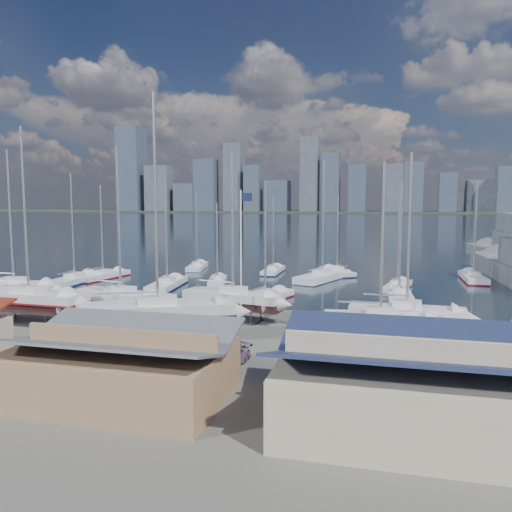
# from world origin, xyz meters

# --- Properties ---
(ground) EXTENTS (1400.00, 1400.00, 0.00)m
(ground) POSITION_xyz_m (0.00, -10.00, 0.00)
(ground) COLOR #605E59
(ground) RESTS_ON ground
(water) EXTENTS (1400.00, 600.00, 0.40)m
(water) POSITION_xyz_m (0.00, 300.00, -0.15)
(water) COLOR #192D3A
(water) RESTS_ON ground
(far_shore) EXTENTS (1400.00, 80.00, 2.20)m
(far_shore) POSITION_xyz_m (0.00, 560.00, 1.10)
(far_shore) COLOR #2D332D
(far_shore) RESTS_ON ground
(skyline) EXTENTS (639.14, 43.80, 107.69)m
(skyline) POSITION_xyz_m (-7.83, 553.76, 39.09)
(skyline) COLOR #475166
(skyline) RESTS_ON far_shore
(shed_grey) EXTENTS (12.60, 8.40, 4.17)m
(shed_grey) POSITION_xyz_m (0.00, -26.00, 2.15)
(shed_grey) COLOR #8C6B4C
(shed_grey) RESTS_ON ground
(shed_blue) EXTENTS (13.65, 9.45, 4.71)m
(shed_blue) POSITION_xyz_m (16.00, -26.00, 2.42)
(shed_blue) COLOR #BFB293
(shed_blue) RESTS_ON ground
(sailboat_cradle_0) EXTENTS (10.46, 3.12, 16.75)m
(sailboat_cradle_0) POSITION_xyz_m (-23.73, -6.31, 2.11)
(sailboat_cradle_0) COLOR #2D2D33
(sailboat_cradle_0) RESTS_ON ground
(sailboat_cradle_1) EXTENTS (11.44, 3.63, 18.13)m
(sailboat_cradle_1) POSITION_xyz_m (-17.49, -11.78, 2.18)
(sailboat_cradle_1) COLOR #2D2D33
(sailboat_cradle_1) RESTS_ON ground
(sailboat_cradle_2) EXTENTS (10.46, 5.04, 16.42)m
(sailboat_cradle_2) POSITION_xyz_m (-9.65, -8.75, 2.10)
(sailboat_cradle_2) COLOR #2D2D33
(sailboat_cradle_2) RESTS_ON ground
(sailboat_cradle_3) EXTENTS (12.74, 8.34, 19.76)m
(sailboat_cradle_3) POSITION_xyz_m (-3.08, -14.55, 2.27)
(sailboat_cradle_3) COLOR #2D2D33
(sailboat_cradle_3) RESTS_ON ground
(sailboat_cradle_4) EXTENTS (10.10, 4.54, 15.94)m
(sailboat_cradle_4) POSITION_xyz_m (0.64, -5.90, 2.07)
(sailboat_cradle_4) COLOR #2D2D33
(sailboat_cradle_4) RESTS_ON ground
(sailboat_cradle_5) EXTENTS (8.99, 3.26, 14.36)m
(sailboat_cradle_5) POSITION_xyz_m (14.41, -11.65, 1.99)
(sailboat_cradle_5) COLOR #2D2D33
(sailboat_cradle_5) RESTS_ON ground
(sailboat_cradle_6) EXTENTS (9.51, 3.10, 15.24)m
(sailboat_cradle_6) POSITION_xyz_m (16.51, -8.69, 2.03)
(sailboat_cradle_6) COLOR #2D2D33
(sailboat_cradle_6) RESTS_ON ground
(sailboat_moored_0) EXTENTS (3.75, 10.96, 16.11)m
(sailboat_moored_0) POSITION_xyz_m (-27.38, 9.87, 0.31)
(sailboat_moored_0) COLOR black
(sailboat_moored_0) RESTS_ON water
(sailboat_moored_1) EXTENTS (4.10, 10.04, 14.58)m
(sailboat_moored_1) POSITION_xyz_m (-25.76, 14.60, 0.31)
(sailboat_moored_1) COLOR black
(sailboat_moored_1) RESTS_ON water
(sailboat_moored_2) EXTENTS (4.31, 9.36, 13.65)m
(sailboat_moored_2) POSITION_xyz_m (-16.08, 28.32, 0.32)
(sailboat_moored_2) COLOR black
(sailboat_moored_2) RESTS_ON water
(sailboat_moored_3) EXTENTS (4.04, 10.55, 15.38)m
(sailboat_moored_3) POSITION_xyz_m (-13.11, 9.40, 0.31)
(sailboat_moored_3) COLOR black
(sailboat_moored_3) RESTS_ON water
(sailboat_moored_4) EXTENTS (4.05, 8.10, 11.79)m
(sailboat_moored_4) POSITION_xyz_m (-7.80, 14.50, 0.33)
(sailboat_moored_4) COLOR black
(sailboat_moored_4) RESTS_ON water
(sailboat_moored_5) EXTENTS (2.51, 8.71, 12.98)m
(sailboat_moored_5) POSITION_xyz_m (-2.47, 26.73, 0.31)
(sailboat_moored_5) COLOR black
(sailboat_moored_5) RESTS_ON water
(sailboat_moored_6) EXTENTS (5.36, 9.97, 14.36)m
(sailboat_moored_6) POSITION_xyz_m (1.60, 3.64, 0.31)
(sailboat_moored_6) COLOR black
(sailboat_moored_6) RESTS_ON water
(sailboat_moored_7) EXTENTS (7.22, 12.48, 18.19)m
(sailboat_moored_7) POSITION_xyz_m (6.14, 20.92, 0.33)
(sailboat_moored_7) COLOR black
(sailboat_moored_7) RESTS_ON water
(sailboat_moored_8) EXTENTS (6.54, 8.81, 13.10)m
(sailboat_moored_8) POSITION_xyz_m (7.63, 27.84, 0.31)
(sailboat_moored_8) COLOR black
(sailboat_moored_8) RESTS_ON water
(sailboat_moored_9) EXTENTS (2.96, 9.55, 14.29)m
(sailboat_moored_9) POSITION_xyz_m (16.52, 9.83, 0.32)
(sailboat_moored_9) COLOR black
(sailboat_moored_9) RESTS_ON water
(sailboat_moored_10) EXTENTS (4.23, 9.26, 13.37)m
(sailboat_moored_10) POSITION_xyz_m (16.49, 15.39, 0.31)
(sailboat_moored_10) COLOR black
(sailboat_moored_10) RESTS_ON water
(sailboat_moored_11) EXTENTS (2.87, 10.16, 15.17)m
(sailboat_moored_11) POSITION_xyz_m (27.34, 26.06, 0.31)
(sailboat_moored_11) COLOR black
(sailboat_moored_11) RESTS_ON water
(car_a) EXTENTS (1.74, 3.84, 1.28)m
(car_a) POSITION_xyz_m (-8.56, -19.21, 0.64)
(car_a) COLOR gray
(car_a) RESTS_ON ground
(car_b) EXTENTS (5.24, 3.41, 1.63)m
(car_b) POSITION_xyz_m (-4.21, -19.63, 0.82)
(car_b) COLOR gray
(car_b) RESTS_ON ground
(car_c) EXTENTS (2.80, 5.74, 1.57)m
(car_c) POSITION_xyz_m (1.05, -21.96, 0.79)
(car_c) COLOR gray
(car_c) RESTS_ON ground
(car_d) EXTENTS (3.41, 4.79, 1.29)m
(car_d) POSITION_xyz_m (4.06, -19.26, 0.64)
(car_d) COLOR gray
(car_d) RESTS_ON ground
(flagpole) EXTENTS (1.09, 0.12, 12.36)m
(flagpole) POSITION_xyz_m (2.30, -8.52, 7.14)
(flagpole) COLOR white
(flagpole) RESTS_ON ground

